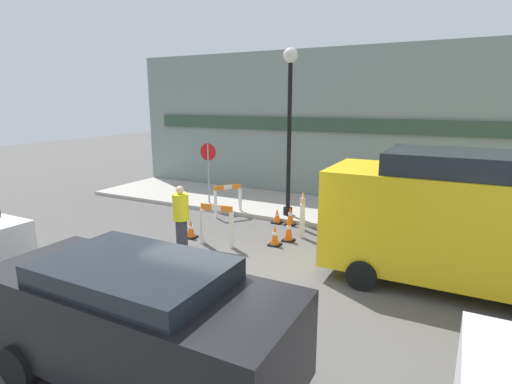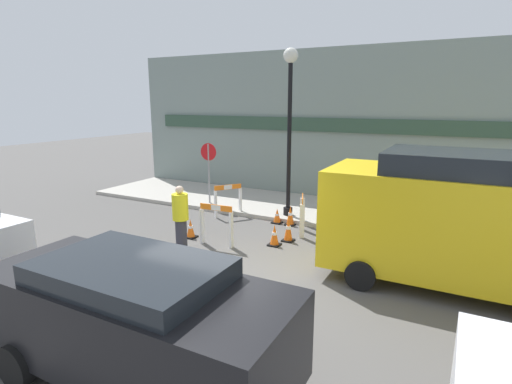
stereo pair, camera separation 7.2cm
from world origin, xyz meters
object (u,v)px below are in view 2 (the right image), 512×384
(streetlamp_post, at_px, (290,111))
(stop_sign, at_px, (209,163))
(parked_car_1, at_px, (134,315))
(person_worker, at_px, (181,216))
(work_van, at_px, (455,216))

(streetlamp_post, relative_size, stop_sign, 2.39)
(parked_car_1, bearing_deg, person_worker, 121.31)
(person_worker, bearing_deg, work_van, -64.85)
(parked_car_1, xyz_separation_m, work_van, (3.51, 5.05, 0.50))
(work_van, bearing_deg, parked_car_1, -124.80)
(streetlamp_post, height_order, parked_car_1, streetlamp_post)
(stop_sign, bearing_deg, streetlamp_post, 173.45)
(streetlamp_post, distance_m, parked_car_1, 8.30)
(streetlamp_post, bearing_deg, person_worker, -108.96)
(stop_sign, height_order, parked_car_1, stop_sign)
(streetlamp_post, bearing_deg, stop_sign, 177.72)
(person_worker, xyz_separation_m, parked_car_1, (2.50, -4.11, 0.09))
(streetlamp_post, distance_m, work_van, 5.82)
(streetlamp_post, xyz_separation_m, work_van, (4.73, -2.79, -1.91))
(stop_sign, distance_m, person_worker, 4.30)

